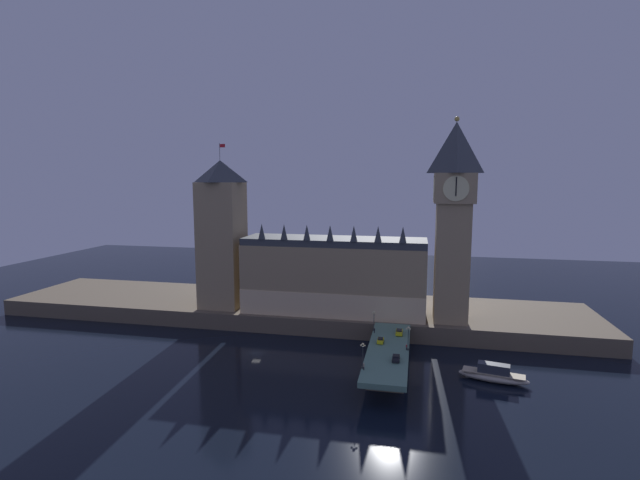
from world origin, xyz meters
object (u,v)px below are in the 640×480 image
object	(u,v)px
pedestrian_mid_walk	(407,347)
street_lamp_mid	(408,335)
car_southbound_trail	(399,332)
pedestrian_near_rail	(364,366)
street_lamp_near	(363,353)
street_lamp_far	(374,318)
clock_tower	(453,215)
pedestrian_far_rail	(374,330)
car_southbound_lead	(396,358)
boat_downstream	(493,375)
car_northbound_lead	(380,340)
victoria_tower	(222,234)

from	to	relation	value
pedestrian_mid_walk	street_lamp_mid	distance (m)	3.35
car_southbound_trail	pedestrian_near_rail	xyz separation A→B (m)	(-7.40, -28.55, 0.26)
street_lamp_near	street_lamp_far	xyz separation A→B (m)	(0.00, 29.44, -0.21)
clock_tower	pedestrian_far_rail	bearing A→B (deg)	-140.13
car_southbound_lead	street_lamp_near	world-z (taller)	street_lamp_near
street_lamp_mid	street_lamp_far	xyz separation A→B (m)	(-10.67, 14.72, -0.34)
clock_tower	car_southbound_lead	xyz separation A→B (m)	(-15.86, -39.88, -33.96)
car_southbound_trail	boat_downstream	size ratio (longest dim) A/B	0.26
clock_tower	pedestrian_far_rail	distance (m)	45.37
clock_tower	street_lamp_mid	size ratio (longest dim) A/B	9.95
car_northbound_lead	car_southbound_lead	xyz separation A→B (m)	(4.93, -12.33, -0.01)
pedestrian_near_rail	car_northbound_lead	bearing A→B (deg)	82.97
car_southbound_trail	pedestrian_far_rail	size ratio (longest dim) A/B	2.92
street_lamp_far	boat_downstream	size ratio (longest dim) A/B	0.34
pedestrian_far_rail	street_lamp_far	distance (m)	3.78
car_southbound_trail	victoria_tower	bearing A→B (deg)	162.31
pedestrian_near_rail	street_lamp_mid	bearing A→B (deg)	56.78
car_northbound_lead	pedestrian_mid_walk	world-z (taller)	pedestrian_mid_walk
street_lamp_near	boat_downstream	xyz separation A→B (m)	(32.81, 13.68, -8.68)
car_southbound_trail	street_lamp_mid	distance (m)	13.63
clock_tower	car_southbound_trail	world-z (taller)	clock_tower
street_lamp_far	street_lamp_near	bearing A→B (deg)	-90.00
clock_tower	pedestrian_near_rail	distance (m)	62.74
car_northbound_lead	car_southbound_trail	xyz separation A→B (m)	(4.93, 8.54, 0.02)
car_southbound_lead	boat_downstream	xyz separation A→B (m)	(25.01, 6.96, -5.29)
clock_tower	pedestrian_near_rail	size ratio (longest dim) A/B	37.04
clock_tower	street_lamp_mid	distance (m)	45.95
street_lamp_near	street_lamp_far	bearing A→B (deg)	90.00
street_lamp_near	street_lamp_far	size ratio (longest dim) A/B	1.06
pedestrian_mid_walk	pedestrian_far_rail	xyz separation A→B (m)	(-9.87, 12.24, -0.01)
street_lamp_mid	clock_tower	bearing A→B (deg)	67.82
car_southbound_lead	street_lamp_mid	bearing A→B (deg)	70.30
pedestrian_far_rail	boat_downstream	size ratio (longest dim) A/B	0.09
car_southbound_lead	pedestrian_near_rail	distance (m)	10.67
pedestrian_near_rail	street_lamp_near	xyz separation A→B (m)	(-0.40, 0.96, 3.10)
car_southbound_lead	pedestrian_mid_walk	xyz separation A→B (m)	(2.47, 8.21, 0.20)
pedestrian_mid_walk	clock_tower	bearing A→B (deg)	67.08
pedestrian_far_rail	boat_downstream	xyz separation A→B (m)	(32.41, -13.49, -5.48)
street_lamp_near	boat_downstream	world-z (taller)	street_lamp_near
pedestrian_far_rail	car_northbound_lead	bearing A→B (deg)	-73.10
clock_tower	pedestrian_near_rail	xyz separation A→B (m)	(-23.26, -47.56, -33.67)
pedestrian_mid_walk	street_lamp_near	distance (m)	18.40
street_lamp_far	clock_tower	bearing A→B (deg)	35.94
victoria_tower	pedestrian_near_rail	size ratio (longest dim) A/B	33.22
car_southbound_lead	pedestrian_near_rail	world-z (taller)	pedestrian_near_rail
pedestrian_mid_walk	boat_downstream	size ratio (longest dim) A/B	0.09
car_northbound_lead	boat_downstream	size ratio (longest dim) A/B	0.21
car_southbound_trail	street_lamp_mid	xyz separation A→B (m)	(2.87, -12.86, 3.49)
victoria_tower	street_lamp_near	xyz separation A→B (m)	(57.69, -48.48, -22.36)
clock_tower	boat_downstream	world-z (taller)	clock_tower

